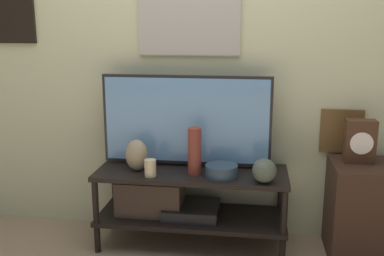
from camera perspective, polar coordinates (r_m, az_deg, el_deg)
wall_back at (r=3.07m, az=0.61°, el=11.13°), size 6.40×0.08×2.70m
media_console at (r=3.03m, az=-1.96°, el=-8.83°), size 1.25×0.45×0.52m
television at (r=2.97m, az=-0.74°, el=0.99°), size 1.12×0.05×0.61m
vase_wide_bowl at (r=2.84m, az=3.75°, el=-5.43°), size 0.20×0.20×0.07m
vase_urn_stoneware at (r=2.95m, az=-7.03°, el=-3.44°), size 0.15×0.11×0.21m
vase_round_glass at (r=2.75m, az=9.17°, el=-5.38°), size 0.15×0.15×0.15m
vase_tall_ceramic at (r=2.85m, az=0.33°, el=-2.95°), size 0.09×0.09×0.30m
candle_jar at (r=2.84m, az=-5.32°, el=-5.08°), size 0.07×0.07×0.11m
side_table at (r=3.09m, az=20.74°, el=-9.71°), size 0.41×0.42×0.61m
mantel_clock at (r=2.98m, az=20.53°, el=-1.59°), size 0.18×0.11×0.27m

